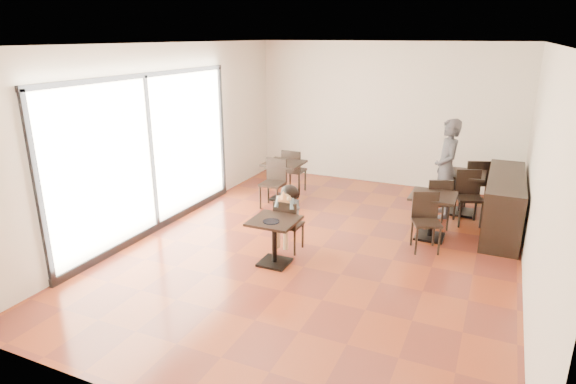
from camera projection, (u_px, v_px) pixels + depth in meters
The scene contains 23 objects.
floor at pixel (322, 247), 7.91m from camera, with size 6.00×8.00×0.01m, color maroon.
ceiling at pixel (327, 44), 6.91m from camera, with size 6.00×8.00×0.01m, color white.
wall_back at pixel (385, 115), 10.88m from camera, with size 6.00×0.01×3.20m, color silver.
wall_front at pixel (156, 256), 3.95m from camera, with size 6.00×0.01×3.20m, color silver.
wall_left at pixel (166, 136), 8.58m from camera, with size 0.01×8.00×3.20m, color silver.
wall_right at pixel (541, 174), 6.24m from camera, with size 0.01×8.00×3.20m, color silver.
storefront_window at pixel (150, 153), 8.20m from camera, with size 0.04×4.50×2.60m, color white.
child_table at pixel (274, 242), 7.23m from camera, with size 0.68×0.68×0.72m, color black, non-canonical shape.
child_chair at pixel (289, 225), 7.69m from camera, with size 0.39×0.39×0.86m, color black, non-canonical shape.
child at pixel (289, 218), 7.65m from camera, with size 0.39×0.54×1.09m, color slate, non-canonical shape.
plate at pixel (271, 221), 7.03m from camera, with size 0.24×0.24×0.01m, color black.
pizza_slice at pixel (284, 198), 7.36m from camera, with size 0.25×0.19×0.06m, color tan, non-canonical shape.
adult_patron at pixel (446, 169), 9.00m from camera, with size 0.68×0.45×1.87m, color #3C3B41.
cafe_table_mid at pixel (431, 216), 8.16m from camera, with size 0.74×0.74×0.78m, color black, non-canonical shape.
cafe_table_left at pixel (284, 181), 10.10m from camera, with size 0.76×0.76×0.81m, color black, non-canonical shape.
cafe_table_back at pixel (462, 193), 9.30m from camera, with size 0.77×0.77×0.82m, color black, non-canonical shape.
chair_mid_a at pixel (436, 202), 8.61m from camera, with size 0.42×0.42×0.94m, color black, non-canonical shape.
chair_mid_b at pixel (427, 223), 7.66m from camera, with size 0.42×0.42×0.94m, color black, non-canonical shape.
chair_left_a at pixel (294, 171), 10.55m from camera, with size 0.44×0.44×0.97m, color black, non-canonical shape.
chair_left_b at pixel (273, 184), 9.59m from camera, with size 0.44×0.44×0.97m, color black, non-canonical shape.
chair_back_a at pixel (474, 182), 9.69m from camera, with size 0.44×0.44×0.98m, color black, non-canonical shape.
chair_back_b at pixel (469, 199), 8.73m from camera, with size 0.44×0.44×0.98m, color black, non-canonical shape.
service_counter at pixel (503, 203), 8.46m from camera, with size 0.60×2.40×1.00m, color black.
Camera 1 is at (2.46, -6.83, 3.33)m, focal length 30.00 mm.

